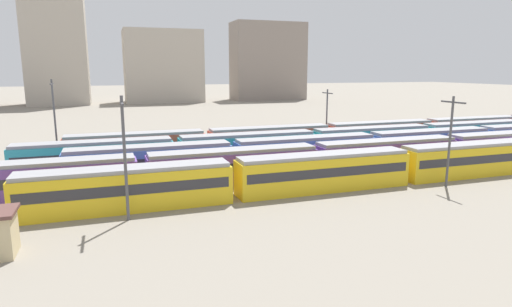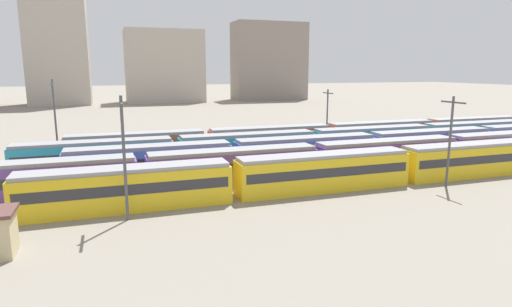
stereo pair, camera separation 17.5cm
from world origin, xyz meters
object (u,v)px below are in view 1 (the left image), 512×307
Objects in this scene: catenary_pole_0 at (125,153)px; catenary_pole_2 at (450,137)px; catenary_pole_1 at (55,117)px; catenary_pole_3 at (327,114)px; train_track_0 at (324,171)px; train_track_1 at (315,160)px; train_track_2 at (430,143)px; train_track_3 at (313,143)px; train_track_4 at (380,133)px.

catenary_pole_0 reaches higher than catenary_pole_2.
catenary_pole_3 is at bearing 0.77° from catenary_pole_1.
train_track_1 is at bearing 72.67° from train_track_0.
train_track_1 is 8.03× the size of catenary_pole_2.
train_track_3 is at bearing 161.24° from train_track_2.
train_track_1 is at bearing -165.59° from train_track_2.
train_track_4 is 47.85m from catenary_pole_1.
train_track_0 is at bearing 166.01° from catenary_pole_2.
train_track_4 is 10.61× the size of catenary_pole_3.
catenary_pole_2 is (31.53, -0.28, -0.34)m from catenary_pole_0.
catenary_pole_1 is 39.68m from catenary_pole_3.
train_track_1 is at bearing 21.24° from catenary_pole_0.
train_track_1 is 0.80× the size of train_track_4.
catenary_pole_0 is at bearing -74.15° from catenary_pole_1.
train_track_1 is 8.47× the size of catenary_pole_3.
catenary_pole_3 reaches higher than train_track_0.
train_track_2 and train_track_3 have the same top height.
train_track_1 is at bearing -141.26° from train_track_4.
catenary_pole_0 is (-40.91, -13.23, 3.62)m from train_track_2.
catenary_pole_0 reaches higher than catenary_pole_3.
train_track_1 is at bearing -33.10° from catenary_pole_1.
train_track_1 and train_track_3 have the same top height.
train_track_1 is 24.93m from train_track_4.
catenary_pole_2 is 27.20m from catenary_pole_3.
train_track_4 is 8.75× the size of catenary_pole_1.
train_track_4 is at bearing -22.49° from catenary_pole_3.
catenary_pole_0 is at bearing -140.09° from catenary_pole_3.
catenary_pole_1 reaches higher than catenary_pole_3.
train_track_4 is at bearing 30.51° from catenary_pole_0.
catenary_pole_2 is at bearing -0.51° from catenary_pole_0.
train_track_1 is 22.32m from catenary_pole_3.
train_track_2 is 50.32m from catenary_pole_1.
train_track_1 is 22.47m from catenary_pole_0.
train_track_1 is 6.98× the size of catenary_pole_1.
catenary_pole_1 is (-26.54, 23.55, 4.00)m from train_track_0.
train_track_1 is 11.51m from train_track_3.
catenary_pole_3 is (13.13, 24.08, 3.04)m from train_track_0.
catenary_pole_0 is at bearing -149.49° from train_track_4.
catenary_pole_0 is 0.93× the size of catenary_pole_1.
catenary_pole_2 is (12.48, -3.11, 3.28)m from train_track_0.
catenary_pole_3 is at bearing 122.55° from train_track_2.
catenary_pole_3 is (39.67, 0.53, -0.97)m from catenary_pole_1.
catenary_pole_3 is at bearing 58.64° from train_track_1.
train_track_3 is (4.93, 10.40, 0.00)m from train_track_1.
catenary_pole_1 is at bearing 146.90° from train_track_1.
catenary_pole_1 reaches higher than catenary_pole_0.
train_track_0 is 5.45m from train_track_1.
catenary_pole_0 reaches higher than train_track_1.
train_track_0 and train_track_4 have the same top height.
train_track_2 is 16.17m from train_track_3.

